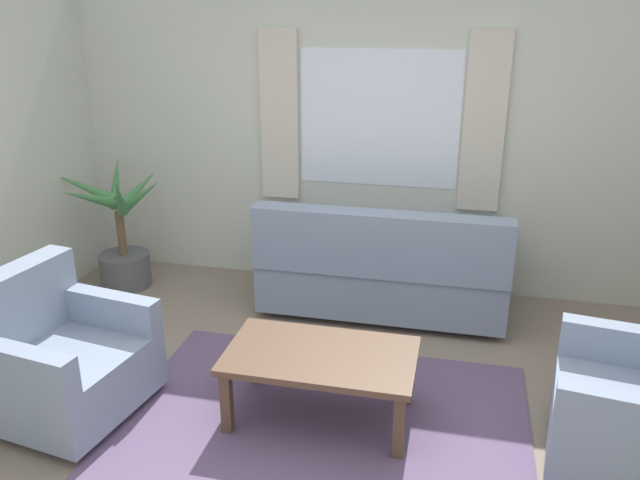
# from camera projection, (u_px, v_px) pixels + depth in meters

# --- Properties ---
(ground_plane) EXTENTS (6.24, 6.24, 0.00)m
(ground_plane) POSITION_uv_depth(u_px,v_px,m) (318.00, 436.00, 3.65)
(ground_plane) COLOR gray
(wall_back) EXTENTS (5.32, 0.12, 2.60)m
(wall_back) POSITION_uv_depth(u_px,v_px,m) (380.00, 136.00, 5.26)
(wall_back) COLOR beige
(wall_back) RESTS_ON ground_plane
(window_with_curtains) EXTENTS (1.98, 0.07, 1.40)m
(window_with_curtains) POSITION_uv_depth(u_px,v_px,m) (379.00, 119.00, 5.13)
(window_with_curtains) COLOR white
(area_rug) EXTENTS (2.39, 1.98, 0.01)m
(area_rug) POSITION_uv_depth(u_px,v_px,m) (318.00, 435.00, 3.65)
(area_rug) COLOR #604C6B
(area_rug) RESTS_ON ground_plane
(couch) EXTENTS (1.90, 0.82, 0.92)m
(couch) POSITION_uv_depth(u_px,v_px,m) (382.00, 270.00, 4.98)
(couch) COLOR gray
(couch) RESTS_ON ground_plane
(armchair_left) EXTENTS (0.94, 0.96, 0.88)m
(armchair_left) POSITION_uv_depth(u_px,v_px,m) (57.00, 358.00, 3.77)
(armchair_left) COLOR gray
(armchair_left) RESTS_ON ground_plane
(coffee_table) EXTENTS (1.10, 0.64, 0.44)m
(coffee_table) POSITION_uv_depth(u_px,v_px,m) (321.00, 361.00, 3.68)
(coffee_table) COLOR brown
(coffee_table) RESTS_ON ground_plane
(potted_plant) EXTENTS (1.04, 1.01, 1.14)m
(potted_plant) POSITION_uv_depth(u_px,v_px,m) (121.00, 241.00, 5.45)
(potted_plant) COLOR #56565B
(potted_plant) RESTS_ON ground_plane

